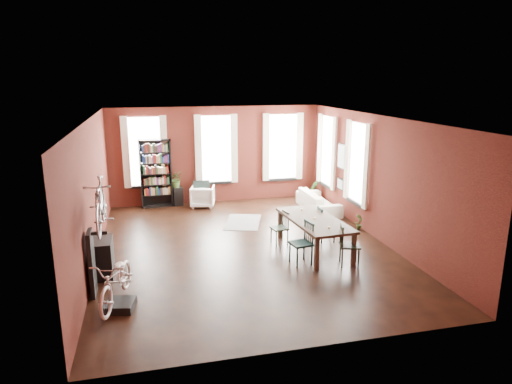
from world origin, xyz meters
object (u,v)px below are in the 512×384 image
object	(u,v)px
dining_chair_d	(326,224)
white_armchair	(203,195)
bookshelf	(156,174)
console_table	(103,257)
dining_table	(314,235)
dining_chair_a	(301,243)
bike_trainer	(120,305)
bicycle_floor	(115,259)
plant_stand	(178,196)
dining_chair_c	(350,245)
dining_chair_b	(279,228)
cream_sofa	(319,198)

from	to	relation	value
dining_chair_d	white_armchair	bearing A→B (deg)	37.90
dining_chair_d	bookshelf	distance (m)	6.03
white_armchair	console_table	world-z (taller)	console_table
dining_table	console_table	world-z (taller)	dining_table
dining_chair_a	bike_trainer	world-z (taller)	dining_chair_a
bookshelf	bicycle_floor	xyz separation A→B (m)	(-0.91, -6.84, -0.11)
dining_chair_d	plant_stand	bearing A→B (deg)	42.36
white_armchair	dining_chair_d	bearing A→B (deg)	137.79
dining_chair_a	dining_chair_d	xyz separation A→B (m)	(1.13, 1.27, -0.04)
bike_trainer	console_table	world-z (taller)	console_table
dining_chair_c	dining_chair_d	bearing A→B (deg)	13.32
dining_chair_d	bicycle_floor	distance (m)	5.66
dining_chair_d	plant_stand	size ratio (longest dim) A/B	1.47
dining_chair_b	bicycle_floor	size ratio (longest dim) A/B	0.50
console_table	dining_table	bearing A→B (deg)	3.42
console_table	dining_chair_c	bearing A→B (deg)	-7.92
white_armchair	bike_trainer	distance (m)	6.86
cream_sofa	dining_chair_d	bearing A→B (deg)	162.88
bike_trainer	plant_stand	bearing A→B (deg)	77.24
dining_chair_c	dining_chair_a	bearing A→B (deg)	88.85
dining_chair_b	console_table	distance (m)	4.29
bookshelf	plant_stand	distance (m)	1.03
dining_table	plant_stand	bearing A→B (deg)	115.98
bookshelf	dining_chair_d	bearing A→B (deg)	-46.34
dining_chair_b	plant_stand	world-z (taller)	dining_chair_b
dining_table	console_table	xyz separation A→B (m)	(-4.87, -0.29, -0.01)
dining_chair_c	cream_sofa	size ratio (longest dim) A/B	0.46
console_table	bicycle_floor	size ratio (longest dim) A/B	0.48
dining_table	bike_trainer	bearing A→B (deg)	-161.67
dining_chair_b	bookshelf	size ratio (longest dim) A/B	0.38
dining_table	plant_stand	distance (m)	5.72
dining_chair_c	bookshelf	world-z (taller)	bookshelf
dining_chair_d	dining_chair_a	bearing A→B (deg)	142.13
dining_chair_b	dining_chair_c	size ratio (longest dim) A/B	0.88
white_armchair	dining_chair_a	bearing A→B (deg)	120.23
dining_chair_d	white_armchair	size ratio (longest dim) A/B	1.18
bookshelf	white_armchair	xyz separation A→B (m)	(1.44, -0.38, -0.72)
bike_trainer	bicycle_floor	xyz separation A→B (m)	(-0.02, -0.02, 0.92)
dining_chair_a	dining_chair_b	distance (m)	1.35
dining_chair_c	plant_stand	xyz separation A→B (m)	(-3.39, 5.94, -0.17)
console_table	bicycle_floor	xyz separation A→B (m)	(0.37, -1.64, 0.59)
plant_stand	bicycle_floor	xyz separation A→B (m)	(-1.56, -6.84, 0.69)
dining_chair_c	cream_sofa	bearing A→B (deg)	4.53
console_table	plant_stand	xyz separation A→B (m)	(1.94, 5.20, -0.10)
cream_sofa	dining_chair_b	bearing A→B (deg)	141.46
console_table	plant_stand	distance (m)	5.55
dining_table	dining_chair_c	distance (m)	1.13
dining_chair_c	console_table	size ratio (longest dim) A/B	1.19
console_table	dining_chair_a	bearing A→B (deg)	-5.46
dining_chair_d	bike_trainer	distance (m)	5.62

